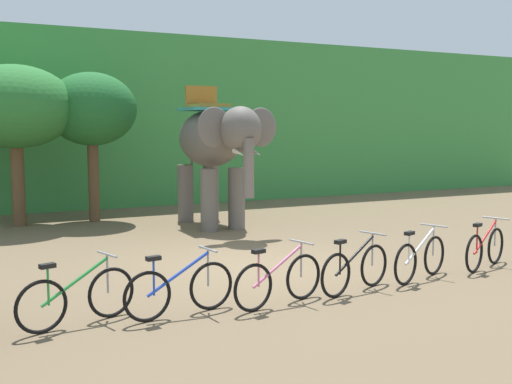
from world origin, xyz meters
TOP-DOWN VIEW (x-y plane):
  - ground_plane at (0.00, 0.00)m, footprint 80.00×80.00m
  - foliage_hedge at (0.00, 12.33)m, footprint 36.00×6.00m
  - tree_left at (-3.69, 6.95)m, footprint 3.16×3.16m
  - tree_far_left at (-1.70, 6.95)m, footprint 2.49×2.49m
  - elephant at (1.00, 4.54)m, footprint 2.08×4.14m
  - bike_green at (-3.69, -2.17)m, footprint 1.65×0.65m
  - bike_blue at (-2.32, -2.38)m, footprint 1.70×0.52m
  - bike_pink at (-0.83, -2.55)m, footprint 1.67×0.59m
  - bike_black at (0.63, -2.43)m, footprint 1.64×0.67m
  - bike_white at (2.10, -2.28)m, footprint 1.62×0.73m
  - bike_red at (3.79, -2.13)m, footprint 1.61×0.75m

SIDE VIEW (x-z plane):
  - ground_plane at x=0.00m, z-range 0.00..0.00m
  - bike_green at x=-3.69m, z-range -0.07..0.85m
  - bike_blue at x=-2.32m, z-range -0.07..0.85m
  - bike_pink at x=-0.83m, z-range -0.07..0.85m
  - bike_black at x=0.63m, z-range -0.07..0.85m
  - bike_white at x=2.10m, z-range -0.07..0.85m
  - bike_red at x=3.79m, z-range -0.07..0.85m
  - elephant at x=1.00m, z-range 0.31..4.09m
  - foliage_hedge at x=0.00m, z-range 0.00..5.75m
  - tree_far_left at x=-1.70m, z-range 1.04..5.21m
  - tree_left at x=-3.69m, z-range 1.02..5.31m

